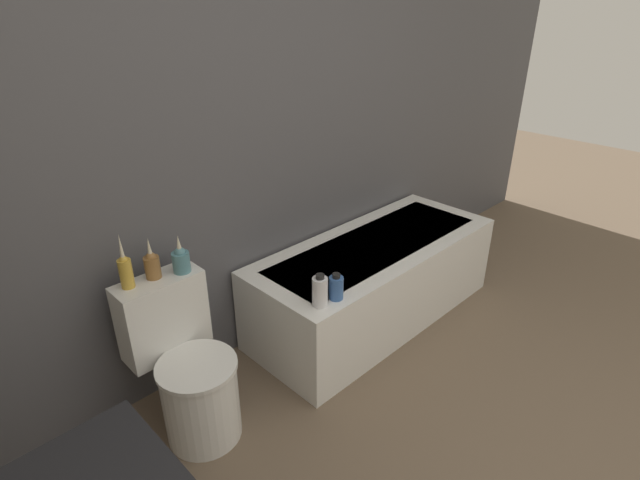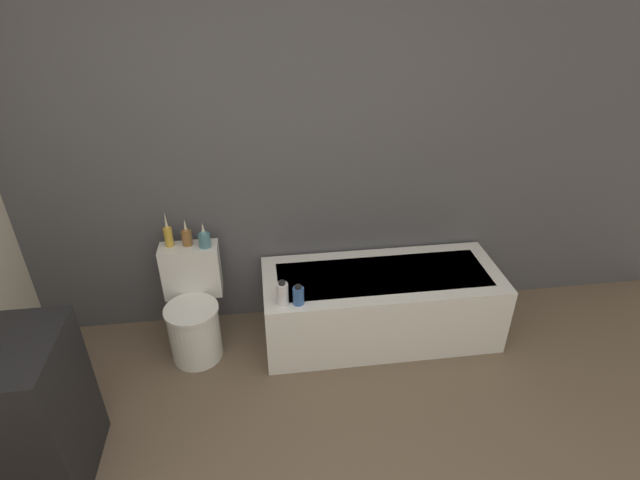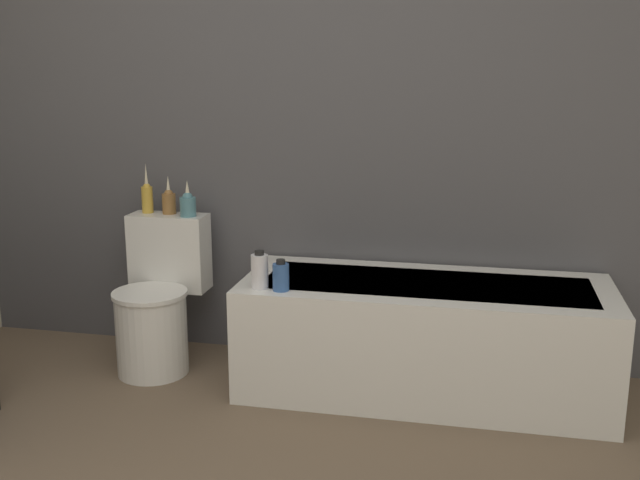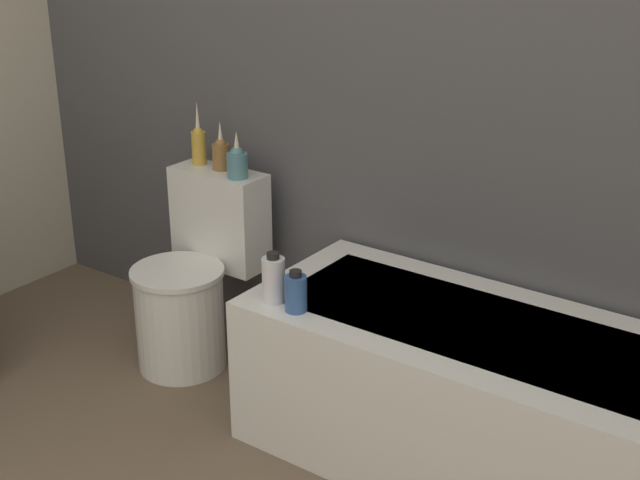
{
  "view_description": "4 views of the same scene",
  "coord_description": "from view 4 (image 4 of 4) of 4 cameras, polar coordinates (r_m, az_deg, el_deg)",
  "views": [
    {
      "loc": [
        -1.38,
        0.09,
        1.86
      ],
      "look_at": [
        0.03,
        1.52,
        0.86
      ],
      "focal_mm": 28.0,
      "sensor_mm": 36.0,
      "label": 1
    },
    {
      "loc": [
        -0.07,
        -0.99,
        2.46
      ],
      "look_at": [
        0.25,
        1.46,
        0.99
      ],
      "focal_mm": 28.0,
      "sensor_mm": 36.0,
      "label": 2
    },
    {
      "loc": [
        0.93,
        -1.47,
        1.47
      ],
      "look_at": [
        0.27,
        1.62,
        0.72
      ],
      "focal_mm": 42.0,
      "sensor_mm": 36.0,
      "label": 3
    },
    {
      "loc": [
        1.65,
        -0.5,
        1.79
      ],
      "look_at": [
        0.18,
        1.55,
        0.75
      ],
      "focal_mm": 50.0,
      "sensor_mm": 36.0,
      "label": 4
    }
  ],
  "objects": [
    {
      "name": "wall_back_tiled",
      "position": [
        3.13,
        3.46,
        13.35
      ],
      "size": [
        6.4,
        0.06,
        2.6
      ],
      "color": "#4C4C51",
      "rests_on": "ground_plane"
    },
    {
      "name": "bathtub",
      "position": [
        2.86,
        11.36,
        -10.36
      ],
      "size": [
        1.64,
        0.66,
        0.51
      ],
      "color": "white",
      "rests_on": "ground"
    },
    {
      "name": "toilet",
      "position": [
        3.49,
        -8.08,
        -2.75
      ],
      "size": [
        0.39,
        0.51,
        0.73
      ],
      "color": "white",
      "rests_on": "ground"
    },
    {
      "name": "vase_gold",
      "position": [
        3.52,
        -7.77,
        6.14
      ],
      "size": [
        0.06,
        0.06,
        0.25
      ],
      "color": "gold",
      "rests_on": "toilet"
    },
    {
      "name": "vase_silver",
      "position": [
        3.45,
        -6.36,
        5.56
      ],
      "size": [
        0.07,
        0.07,
        0.19
      ],
      "color": "olive",
      "rests_on": "toilet"
    },
    {
      "name": "vase_bronze",
      "position": [
        3.35,
        -5.32,
        5.02
      ],
      "size": [
        0.08,
        0.08,
        0.18
      ],
      "color": "teal",
      "rests_on": "toilet"
    },
    {
      "name": "shampoo_bottle_tall",
      "position": [
        2.85,
        -2.99,
        -2.51
      ],
      "size": [
        0.07,
        0.07,
        0.17
      ],
      "color": "silver",
      "rests_on": "bathtub"
    },
    {
      "name": "shampoo_bottle_short",
      "position": [
        2.79,
        -1.56,
        -3.39
      ],
      "size": [
        0.07,
        0.07,
        0.14
      ],
      "color": "#335999",
      "rests_on": "bathtub"
    }
  ]
}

